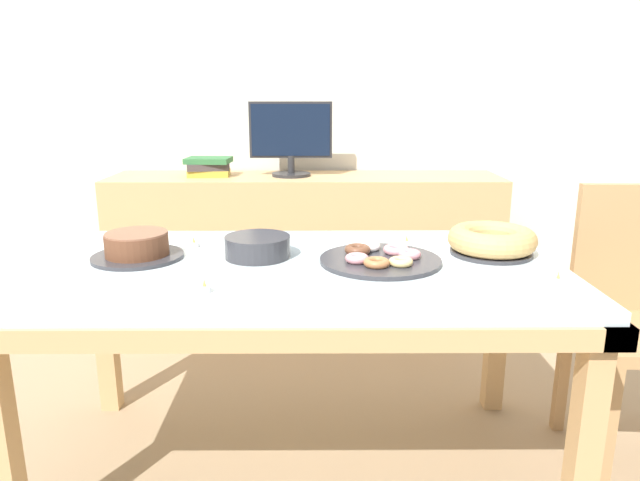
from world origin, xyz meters
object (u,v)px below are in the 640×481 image
tealight_right_edge (204,288)px  tealight_near_front (194,244)px  cake_chocolate_round (137,247)px  plate_stack (258,247)px  pastry_platter (380,258)px  cake_golden_bundt (492,241)px  book_stack (209,166)px  computer_monitor (291,139)px  tealight_centre (407,242)px  tealight_near_cakes (558,280)px

tealight_right_edge → tealight_near_front: same height
cake_chocolate_round → plate_stack: 0.38m
pastry_platter → cake_golden_bundt: bearing=13.4°
book_stack → pastry_platter: book_stack is taller
computer_monitor → pastry_platter: computer_monitor is taller
computer_monitor → book_stack: computer_monitor is taller
plate_stack → pastry_platter: bearing=-8.7°
tealight_centre → tealight_near_front: bearing=-178.7°
cake_chocolate_round → tealight_right_edge: size_ratio=7.22×
cake_chocolate_round → tealight_near_cakes: bearing=-11.8°
computer_monitor → tealight_right_edge: bearing=-96.2°
pastry_platter → tealight_near_cakes: (0.47, -0.21, -0.00)m
book_stack → pastry_platter: 1.47m
tealight_near_front → tealight_right_edge: bearing=-74.9°
cake_chocolate_round → plate_stack: bearing=2.0°
tealight_centre → tealight_near_front: (-0.74, -0.02, 0.00)m
cake_golden_bundt → tealight_right_edge: bearing=-157.3°
tealight_near_cakes → plate_stack: bearing=162.4°
computer_monitor → cake_golden_bundt: size_ratio=1.49×
tealight_near_front → plate_stack: bearing=-29.0°
tealight_centre → cake_golden_bundt: bearing=-24.2°
cake_golden_bundt → plate_stack: 0.76m
cake_chocolate_round → tealight_centre: (0.89, 0.16, -0.03)m
tealight_centre → tealight_near_cakes: bearing=-49.6°
computer_monitor → plate_stack: computer_monitor is taller
computer_monitor → tealight_right_edge: (-0.17, -1.52, -0.28)m
computer_monitor → pastry_platter: 1.32m
cake_golden_bundt → plate_stack: (-0.76, -0.03, -0.01)m
computer_monitor → tealight_near_cakes: bearing=-61.2°
pastry_platter → tealight_near_front: pastry_platter is taller
plate_stack → computer_monitor: bearing=87.2°
cake_golden_bundt → pastry_platter: 0.39m
plate_stack → cake_chocolate_round: bearing=-178.0°
pastry_platter → tealight_near_cakes: size_ratio=9.47×
tealight_near_cakes → tealight_near_front: same height
pastry_platter → plate_stack: 0.39m
cake_golden_bundt → plate_stack: cake_golden_bundt is taller
tealight_near_cakes → tealight_near_front: (-1.09, 0.40, 0.00)m
cake_golden_bundt → tealight_near_cakes: (0.10, -0.30, -0.04)m
tealight_centre → tealight_near_front: 0.74m
cake_golden_bundt → plate_stack: size_ratio=1.36×
computer_monitor → tealight_centre: bearing=-66.8°
pastry_platter → tealight_near_front: 0.65m
pastry_platter → tealight_near_front: (-0.62, 0.19, -0.00)m
book_stack → tealight_right_edge: size_ratio=5.85×
tealight_right_edge → tealight_centre: size_ratio=1.00×
pastry_platter → tealight_centre: 0.24m
computer_monitor → cake_chocolate_round: size_ratio=1.47×
computer_monitor → tealight_near_front: size_ratio=10.60×
cake_chocolate_round → tealight_near_front: bearing=43.6°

